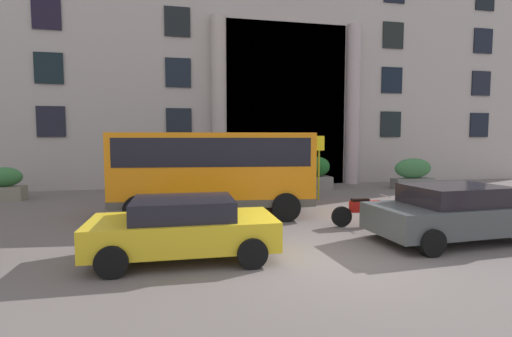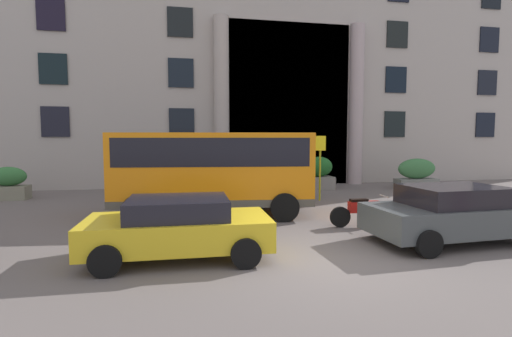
% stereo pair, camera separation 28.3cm
% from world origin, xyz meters
% --- Properties ---
extents(ground_plane, '(80.00, 64.00, 0.12)m').
position_xyz_m(ground_plane, '(0.00, 0.00, -0.06)').
color(ground_plane, '#5F5653').
extents(office_building_facade, '(37.95, 9.64, 15.40)m').
position_xyz_m(office_building_facade, '(0.01, 17.48, 7.70)').
color(office_building_facade, '#A29992').
rests_on(office_building_facade, ground_plane).
extents(orange_minibus, '(6.64, 3.30, 2.77)m').
position_xyz_m(orange_minibus, '(-2.01, 5.50, 1.65)').
color(orange_minibus, orange).
rests_on(orange_minibus, ground_plane).
extents(bus_stop_sign, '(0.44, 0.08, 2.68)m').
position_xyz_m(bus_stop_sign, '(2.55, 7.60, 1.66)').
color(bus_stop_sign, '#9A9513').
rests_on(bus_stop_sign, ground_plane).
extents(hedge_planter_entrance_left, '(1.52, 0.79, 1.39)m').
position_xyz_m(hedge_planter_entrance_left, '(-10.25, 10.32, 0.67)').
color(hedge_planter_entrance_left, gray).
rests_on(hedge_planter_entrance_left, ground_plane).
extents(hedge_planter_west, '(1.44, 0.96, 1.65)m').
position_xyz_m(hedge_planter_west, '(3.74, 10.89, 0.80)').
color(hedge_planter_west, slate).
rests_on(hedge_planter_west, ground_plane).
extents(hedge_planter_far_west, '(2.16, 0.73, 1.55)m').
position_xyz_m(hedge_planter_far_west, '(8.75, 10.17, 0.75)').
color(hedge_planter_far_west, slate).
rests_on(hedge_planter_far_west, ground_plane).
extents(parked_sedan_far, '(4.33, 2.28, 1.42)m').
position_xyz_m(parked_sedan_far, '(3.59, 1.01, 0.73)').
color(parked_sedan_far, '#424748').
rests_on(parked_sedan_far, ground_plane).
extents(white_taxi_kerbside, '(3.95, 2.10, 1.32)m').
position_xyz_m(white_taxi_kerbside, '(-3.14, 1.02, 0.69)').
color(white_taxi_kerbside, gold).
rests_on(white_taxi_kerbside, ground_plane).
extents(motorcycle_far_end, '(2.10, 0.55, 0.89)m').
position_xyz_m(motorcycle_far_end, '(2.18, 3.00, 0.46)').
color(motorcycle_far_end, black).
rests_on(motorcycle_far_end, ground_plane).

